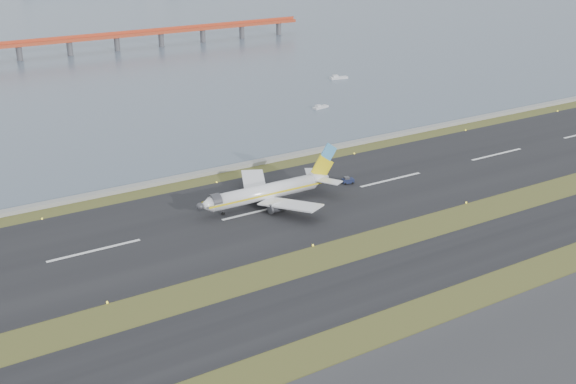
{
  "coord_description": "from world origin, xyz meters",
  "views": [
    {
      "loc": [
        -78.15,
        -106.76,
        66.48
      ],
      "look_at": [
        2.87,
        22.0,
        6.99
      ],
      "focal_mm": 45.0,
      "sensor_mm": 36.0,
      "label": 1
    }
  ],
  "objects": [
    {
      "name": "red_pier",
      "position": [
        20.0,
        250.0,
        7.28
      ],
      "size": [
        260.0,
        5.0,
        10.2
      ],
      "color": "#AD391D",
      "rests_on": "ground"
    },
    {
      "name": "runway_strip",
      "position": [
        0.0,
        30.0,
        0.05
      ],
      "size": [
        1000.0,
        45.0,
        0.1
      ],
      "primitive_type": "cube",
      "color": "black",
      "rests_on": "ground"
    },
    {
      "name": "taxiway_strip",
      "position": [
        0.0,
        -12.0,
        0.05
      ],
      "size": [
        1000.0,
        18.0,
        0.1
      ],
      "primitive_type": "cube",
      "color": "black",
      "rests_on": "ground"
    },
    {
      "name": "seawall",
      "position": [
        0.0,
        60.0,
        0.5
      ],
      "size": [
        1000.0,
        2.5,
        1.0
      ],
      "primitive_type": "cube",
      "color": "gray",
      "rests_on": "ground"
    },
    {
      "name": "workboat_near",
      "position": [
        66.27,
        100.97,
        0.49
      ],
      "size": [
        6.62,
        3.21,
        1.54
      ],
      "rotation": [
        0.0,
        0.0,
        0.2
      ],
      "color": "silver",
      "rests_on": "ground"
    },
    {
      "name": "workboat_far",
      "position": [
        100.46,
        137.15,
        0.58
      ],
      "size": [
        7.89,
        3.86,
        1.84
      ],
      "rotation": [
        0.0,
        0.0,
        -0.2
      ],
      "color": "silver",
      "rests_on": "ground"
    },
    {
      "name": "airliner",
      "position": [
        4.08,
        32.48,
        3.46
      ],
      "size": [
        38.52,
        32.89,
        12.8
      ],
      "color": "white",
      "rests_on": "ground"
    },
    {
      "name": "ground",
      "position": [
        0.0,
        0.0,
        0.0
      ],
      "size": [
        1000.0,
        1000.0,
        0.0
      ],
      "primitive_type": "plane",
      "color": "#304217",
      "rests_on": "ground"
    },
    {
      "name": "pushback_tug",
      "position": [
        28.75,
        33.89,
        0.92
      ],
      "size": [
        3.31,
        2.43,
        1.9
      ],
      "rotation": [
        0.0,
        0.0,
        -0.28
      ],
      "color": "#141A37",
      "rests_on": "ground"
    }
  ]
}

